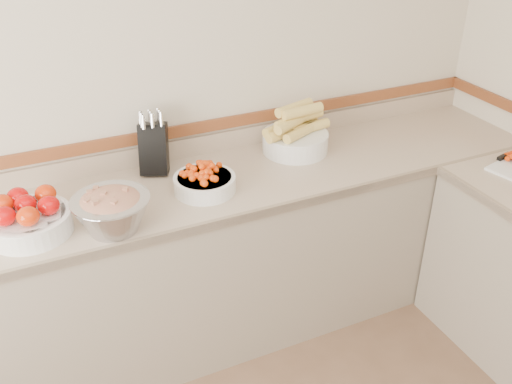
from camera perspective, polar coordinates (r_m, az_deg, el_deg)
name	(u,v)px	position (r m, az deg, el deg)	size (l,w,h in m)	color
back_wall	(130,89)	(2.77, -12.48, 10.01)	(4.00, 4.00, 0.00)	beige
counter_back	(165,272)	(2.90, -9.11, -7.88)	(4.00, 0.65, 1.08)	tan
knife_block	(154,147)	(2.80, -10.20, 4.43)	(0.18, 0.20, 0.32)	black
tomato_bowl	(28,218)	(2.49, -21.81, -2.40)	(0.34, 0.34, 0.17)	white
cherry_tomato_bowl	(205,181)	(2.63, -5.16, 1.15)	(0.29, 0.29, 0.16)	white
corn_bowl	(295,135)	(2.98, 3.96, 5.70)	(0.38, 0.35, 0.25)	white
rhubarb_bowl	(112,210)	(2.39, -14.23, -1.80)	(0.32, 0.32, 0.18)	#B2B2BA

